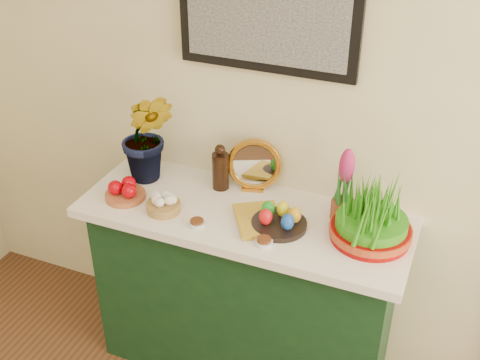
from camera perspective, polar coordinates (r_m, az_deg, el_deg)
name	(u,v)px	position (r m, az deg, el deg)	size (l,w,h in m)	color
sideboard	(244,295)	(2.81, 0.40, -10.80)	(1.30, 0.45, 0.85)	#133519
tablecloth	(245,215)	(2.54, 0.43, -3.32)	(1.40, 0.55, 0.04)	white
hyacinth_green	(146,122)	(2.64, -8.89, 5.46)	(0.29, 0.24, 0.57)	#246C22
apple_bowl	(125,191)	(2.63, -10.86, -1.02)	(0.21, 0.21, 0.09)	#A95932
garlic_basket	(163,204)	(2.53, -7.29, -2.28)	(0.16, 0.16, 0.08)	#A88543
vinegar_cruet	(220,169)	(2.63, -1.87, 1.04)	(0.07, 0.07, 0.22)	black
mirror	(254,165)	(2.62, 1.37, 1.40)	(0.25, 0.12, 0.24)	#C48629
book	(237,221)	(2.43, -0.30, -3.92)	(0.16, 0.24, 0.03)	gold
spice_dish_left	(197,223)	(2.44, -4.10, -4.08)	(0.07, 0.07, 0.03)	silver
spice_dish_right	(264,242)	(2.33, 2.29, -5.86)	(0.07, 0.07, 0.03)	silver
egg_plate	(279,220)	(2.42, 3.75, -3.77)	(0.27, 0.27, 0.09)	black
hyacinth_pink	(345,188)	(2.44, 9.89, -0.75)	(0.10, 0.10, 0.32)	brown
wheatgrass_sabzeh	(373,214)	(2.36, 12.46, -3.18)	(0.32, 0.32, 0.26)	#8D0503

